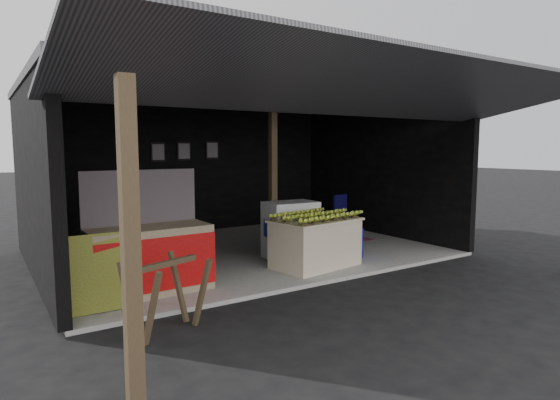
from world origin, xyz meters
TOP-DOWN VIEW (x-y plane):
  - ground at (0.00, 0.00)m, footprint 80.00×80.00m
  - concrete_slab at (0.00, 2.50)m, footprint 7.00×5.00m
  - shophouse at (0.00, 2.82)m, footprint 7.40×7.29m
  - banana_table at (0.40, 0.76)m, footprint 1.55×1.09m
  - banana_pile at (0.40, 0.76)m, footprint 1.42×0.98m
  - white_crate at (0.43, 1.52)m, footprint 0.93×0.67m
  - neighbor_stall at (-2.31, 0.88)m, footprint 1.61×0.76m
  - green_signboard at (-3.08, 0.47)m, footprint 0.62×0.20m
  - sawhorse at (-2.57, -0.51)m, footprint 0.90×0.89m
  - water_barrel at (1.39, 0.91)m, footprint 0.33×0.33m
  - plastic_chair at (2.32, 2.26)m, footprint 0.55×0.55m
  - magenta_rug at (2.08, 2.35)m, footprint 1.52×1.03m
  - picture_frames at (-0.17, 4.89)m, footprint 1.62×0.04m

SIDE VIEW (x-z plane):
  - ground at x=0.00m, z-range 0.00..0.00m
  - concrete_slab at x=0.00m, z-range 0.00..0.06m
  - magenta_rug at x=2.08m, z-range 0.06..0.07m
  - water_barrel at x=1.39m, z-range 0.06..0.54m
  - banana_table at x=0.40m, z-range 0.06..0.85m
  - sawhorse at x=-2.57m, z-range 0.11..0.91m
  - green_signboard at x=-3.08m, z-range 0.06..0.98m
  - neighbor_stall at x=-2.31m, z-range -0.27..1.37m
  - white_crate at x=0.43m, z-range 0.06..1.05m
  - plastic_chair at x=2.32m, z-range 0.15..1.10m
  - banana_pile at x=0.40m, z-range 0.85..1.00m
  - picture_frames at x=-0.17m, z-range 1.70..2.16m
  - shophouse at x=0.00m, z-range 0.59..3.61m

